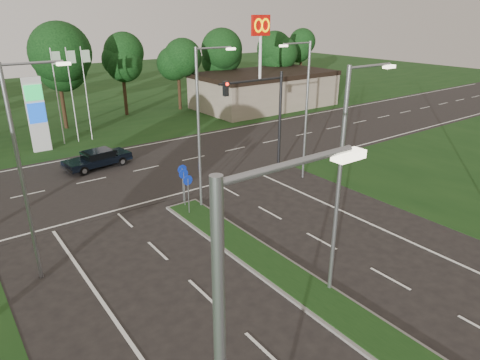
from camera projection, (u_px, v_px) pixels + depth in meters
verge_far at (34, 103)px, 53.84m from camera, size 160.00×50.00×0.02m
cross_road at (133, 172)px, 30.61m from camera, size 160.00×12.00×0.02m
median_kerb at (355, 323)px, 15.61m from camera, size 2.00×26.00×0.12m
commercial_building at (265, 90)px, 51.01m from camera, size 16.00×9.00×4.00m
streetlight_median_near at (343, 174)px, 15.82m from camera, size 2.53×0.22×9.00m
streetlight_median_far at (202, 122)px, 23.31m from camera, size 2.53×0.22×9.00m
streetlight_left_far at (25, 165)px, 16.68m from camera, size 2.53×0.22×9.00m
streetlight_right_far at (305, 105)px, 27.62m from camera, size 2.53×0.22×9.00m
traffic_signal at (265, 109)px, 28.38m from camera, size 5.10×0.42×7.00m
median_signs at (185, 181)px, 24.29m from camera, size 1.16×1.76×2.38m
gas_pylon at (39, 112)px, 34.13m from camera, size 5.80×1.26×8.00m
mcdonalds_sign at (261, 40)px, 43.59m from camera, size 2.20×0.47×10.40m
treeline_far at (59, 56)px, 40.10m from camera, size 6.00×6.00×9.90m
navy_sedan at (98, 158)px, 31.21m from camera, size 4.84×2.50×1.27m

